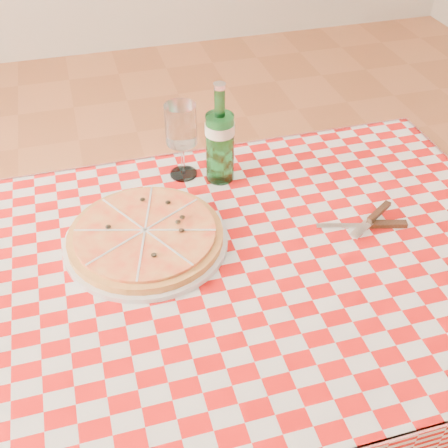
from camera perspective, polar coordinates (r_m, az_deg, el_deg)
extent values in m
plane|color=#985531|center=(1.80, 1.21, -21.43)|extent=(6.00, 6.00, 0.00)
cube|color=brown|center=(1.21, 1.69, -4.77)|extent=(1.20, 0.80, 0.04)
cylinder|color=brown|center=(1.71, -19.95, -9.14)|extent=(0.06, 0.06, 0.71)
cylinder|color=brown|center=(1.87, 14.31, -2.52)|extent=(0.06, 0.06, 0.71)
cube|color=#A90C0A|center=(1.20, 1.71, -3.96)|extent=(1.30, 0.90, 0.01)
cylinder|color=brown|center=(2.00, 19.96, -6.20)|extent=(0.04, 0.04, 0.44)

